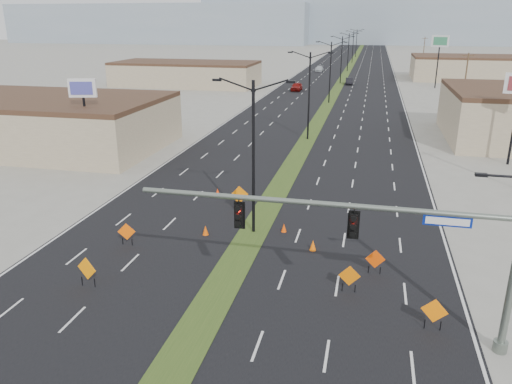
% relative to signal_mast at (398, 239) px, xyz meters
% --- Properties ---
extents(ground, '(600.00, 600.00, 0.00)m').
position_rel_signal_mast_xyz_m(ground, '(-8.56, -2.00, -4.79)').
color(ground, gray).
rests_on(ground, ground).
extents(road_surface, '(25.00, 400.00, 0.02)m').
position_rel_signal_mast_xyz_m(road_surface, '(-8.56, 98.00, -4.79)').
color(road_surface, black).
rests_on(road_surface, ground).
extents(median_strip, '(2.00, 400.00, 0.04)m').
position_rel_signal_mast_xyz_m(median_strip, '(-8.56, 98.00, -4.79)').
color(median_strip, '#2A4518').
rests_on(median_strip, ground).
extents(building_sw_far, '(30.00, 14.00, 4.50)m').
position_rel_signal_mast_xyz_m(building_sw_far, '(-40.56, 83.00, -2.54)').
color(building_sw_far, tan).
rests_on(building_sw_far, ground).
extents(building_se_far, '(44.00, 16.00, 5.00)m').
position_rel_signal_mast_xyz_m(building_se_far, '(29.44, 108.00, -2.29)').
color(building_se_far, tan).
rests_on(building_se_far, ground).
extents(mesa_west, '(180.00, 50.00, 22.00)m').
position_rel_signal_mast_xyz_m(mesa_west, '(-128.56, 278.00, 6.21)').
color(mesa_west, '#8495A3').
rests_on(mesa_west, ground).
extents(mesa_center, '(220.00, 50.00, 28.00)m').
position_rel_signal_mast_xyz_m(mesa_center, '(31.44, 298.00, 9.21)').
color(mesa_center, '#8495A3').
rests_on(mesa_center, ground).
extents(mesa_backdrop, '(140.00, 50.00, 32.00)m').
position_rel_signal_mast_xyz_m(mesa_backdrop, '(-38.56, 318.00, 11.21)').
color(mesa_backdrop, '#8495A3').
rests_on(mesa_backdrop, ground).
extents(signal_mast, '(16.30, 0.60, 8.00)m').
position_rel_signal_mast_xyz_m(signal_mast, '(0.00, 0.00, 0.00)').
color(signal_mast, slate).
rests_on(signal_mast, ground).
extents(streetlight_0, '(5.15, 0.24, 10.02)m').
position_rel_signal_mast_xyz_m(streetlight_0, '(-8.56, 10.00, 0.63)').
color(streetlight_0, black).
rests_on(streetlight_0, ground).
extents(streetlight_1, '(5.15, 0.24, 10.02)m').
position_rel_signal_mast_xyz_m(streetlight_1, '(-8.56, 38.00, 0.63)').
color(streetlight_1, black).
rests_on(streetlight_1, ground).
extents(streetlight_2, '(5.15, 0.24, 10.02)m').
position_rel_signal_mast_xyz_m(streetlight_2, '(-8.56, 66.00, 0.63)').
color(streetlight_2, black).
rests_on(streetlight_2, ground).
extents(streetlight_3, '(5.15, 0.24, 10.02)m').
position_rel_signal_mast_xyz_m(streetlight_3, '(-8.56, 94.00, 0.63)').
color(streetlight_3, black).
rests_on(streetlight_3, ground).
extents(streetlight_4, '(5.15, 0.24, 10.02)m').
position_rel_signal_mast_xyz_m(streetlight_4, '(-8.56, 122.00, 0.63)').
color(streetlight_4, black).
rests_on(streetlight_4, ground).
extents(streetlight_5, '(5.15, 0.24, 10.02)m').
position_rel_signal_mast_xyz_m(streetlight_5, '(-8.56, 150.00, 0.63)').
color(streetlight_5, black).
rests_on(streetlight_5, ground).
extents(streetlight_6, '(5.15, 0.24, 10.02)m').
position_rel_signal_mast_xyz_m(streetlight_6, '(-8.56, 178.00, 0.63)').
color(streetlight_6, black).
rests_on(streetlight_6, ground).
extents(utility_pole_1, '(1.60, 0.20, 9.00)m').
position_rel_signal_mast_xyz_m(utility_pole_1, '(11.44, 58.00, -0.12)').
color(utility_pole_1, '#4C3823').
rests_on(utility_pole_1, ground).
extents(utility_pole_2, '(1.60, 0.20, 9.00)m').
position_rel_signal_mast_xyz_m(utility_pole_2, '(11.44, 93.00, -0.12)').
color(utility_pole_2, '#4C3823').
rests_on(utility_pole_2, ground).
extents(utility_pole_3, '(1.60, 0.20, 9.00)m').
position_rel_signal_mast_xyz_m(utility_pole_3, '(11.44, 128.00, -0.12)').
color(utility_pole_3, '#4C3823').
rests_on(utility_pole_3, ground).
extents(car_left, '(1.92, 4.74, 1.61)m').
position_rel_signal_mast_xyz_m(car_left, '(-16.20, 79.91, -3.99)').
color(car_left, maroon).
rests_on(car_left, ground).
extents(car_mid, '(1.71, 4.29, 1.39)m').
position_rel_signal_mast_xyz_m(car_mid, '(-6.56, 92.50, -4.10)').
color(car_mid, black).
rests_on(car_mid, ground).
extents(car_far, '(2.00, 4.79, 1.38)m').
position_rel_signal_mast_xyz_m(car_far, '(-15.99, 119.90, -4.10)').
color(car_far, silver).
rests_on(car_far, ground).
extents(construction_sign_0, '(1.08, 0.31, 1.47)m').
position_rel_signal_mast_xyz_m(construction_sign_0, '(-15.83, 6.21, -3.93)').
color(construction_sign_0, '#FF5B05').
rests_on(construction_sign_0, ground).
extents(construction_sign_1, '(1.25, 0.36, 1.70)m').
position_rel_signal_mast_xyz_m(construction_sign_1, '(-15.47, 1.00, -3.79)').
color(construction_sign_1, orange).
rests_on(construction_sign_1, ground).
extents(construction_sign_2, '(1.27, 0.62, 1.84)m').
position_rel_signal_mast_xyz_m(construction_sign_2, '(-10.56, 13.86, -3.70)').
color(construction_sign_2, orange).
rests_on(construction_sign_2, ground).
extents(construction_sign_3, '(1.13, 0.11, 1.51)m').
position_rel_signal_mast_xyz_m(construction_sign_3, '(-1.94, 3.55, -3.91)').
color(construction_sign_3, '#D96304').
rests_on(construction_sign_3, ground).
extents(construction_sign_4, '(1.18, 0.27, 1.59)m').
position_rel_signal_mast_xyz_m(construction_sign_4, '(1.98, 1.00, -3.86)').
color(construction_sign_4, orange).
rests_on(construction_sign_4, ground).
extents(construction_sign_5, '(1.09, 0.12, 1.45)m').
position_rel_signal_mast_xyz_m(construction_sign_5, '(-0.64, 5.87, -3.94)').
color(construction_sign_5, '#DB4204').
rests_on(construction_sign_5, ground).
extents(cone_0, '(0.47, 0.47, 0.67)m').
position_rel_signal_mast_xyz_m(cone_0, '(-11.53, 8.80, -4.46)').
color(cone_0, '#EA5104').
rests_on(cone_0, ground).
extents(cone_1, '(0.47, 0.47, 0.68)m').
position_rel_signal_mast_xyz_m(cone_1, '(-4.35, 8.07, -4.45)').
color(cone_1, '#FF6505').
rests_on(cone_1, ground).
extents(cone_2, '(0.41, 0.41, 0.60)m').
position_rel_signal_mast_xyz_m(cone_2, '(-6.57, 10.44, -4.49)').
color(cone_2, '#F14805').
rests_on(cone_2, ground).
extents(cone_3, '(0.42, 0.42, 0.55)m').
position_rel_signal_mast_xyz_m(cone_3, '(-13.10, 16.59, -4.52)').
color(cone_3, '#FF3705').
rests_on(cone_3, ground).
extents(pole_sign_west, '(2.65, 1.02, 8.13)m').
position_rel_signal_mast_xyz_m(pole_sign_west, '(-28.62, 23.56, 1.76)').
color(pole_sign_west, black).
rests_on(pole_sign_west, ground).
extents(pole_sign_east_far, '(3.26, 1.72, 10.48)m').
position_rel_signal_mast_xyz_m(pole_sign_east_far, '(11.13, 90.46, 3.82)').
color(pole_sign_east_far, black).
rests_on(pole_sign_east_far, ground).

